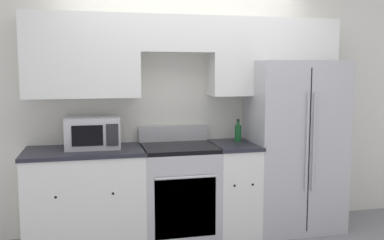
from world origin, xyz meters
TOP-DOWN VIEW (x-y plane):
  - wall_back at (0.01, 0.59)m, footprint 8.00×0.39m
  - lower_cabinets_left at (-1.03, 0.31)m, footprint 1.10×0.64m
  - lower_cabinets_right at (0.43, 0.31)m, footprint 0.43×0.64m
  - oven_range at (-0.13, 0.31)m, footprint 0.72×0.65m
  - refrigerator at (1.10, 0.39)m, footprint 0.94×0.81m
  - microwave at (-0.95, 0.39)m, footprint 0.50×0.38m
  - bottle at (0.52, 0.42)m, footprint 0.07×0.07m

SIDE VIEW (x-z plane):
  - lower_cabinets_left at x=-1.03m, z-range 0.00..0.93m
  - lower_cabinets_right at x=0.43m, z-range 0.00..0.93m
  - oven_range at x=-0.13m, z-range -0.07..1.02m
  - refrigerator at x=1.10m, z-range 0.00..1.76m
  - bottle at x=0.52m, z-range 0.91..1.14m
  - microwave at x=-0.95m, z-range 0.93..1.22m
  - wall_back at x=0.01m, z-range 0.19..2.79m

